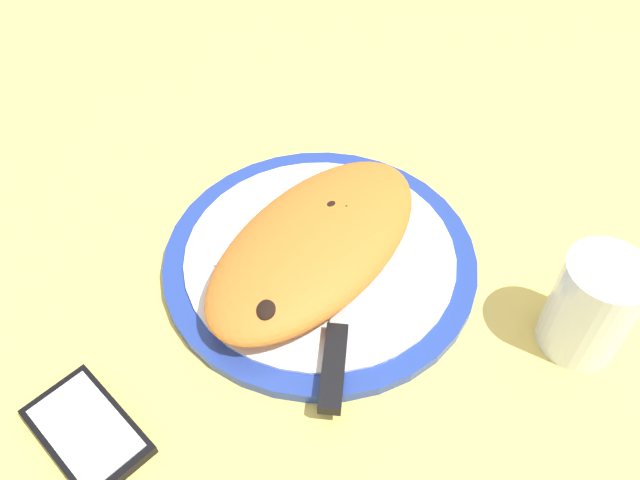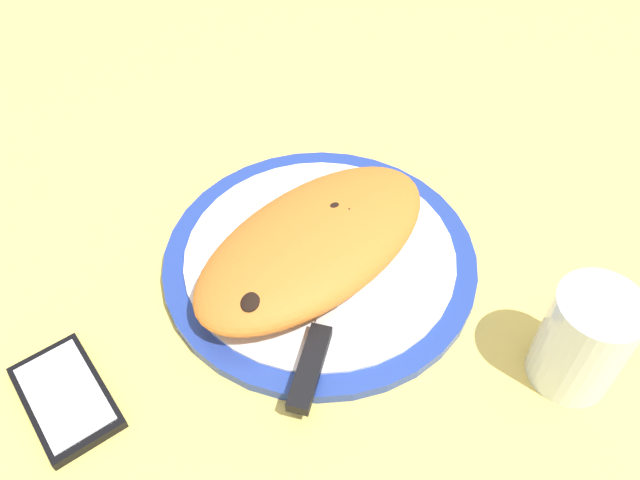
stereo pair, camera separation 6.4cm
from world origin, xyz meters
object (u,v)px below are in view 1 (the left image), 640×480
object	(u,v)px
fork	(260,226)
water_glass	(589,311)
smartphone	(87,431)
plate	(320,258)
calzone	(314,243)
knife	(337,333)

from	to	relation	value
fork	water_glass	xyz separation A→B (cm)	(-1.67, 33.09, 2.84)
smartphone	water_glass	bearing A→B (deg)	128.33
smartphone	water_glass	xyz separation A→B (cm)	(-27.80, 35.16, 3.99)
plate	calzone	world-z (taller)	calzone
plate	fork	world-z (taller)	fork
knife	smartphone	bearing A→B (deg)	-41.31
calzone	fork	size ratio (longest dim) A/B	1.74
calzone	water_glass	world-z (taller)	water_glass
plate	water_glass	bearing A→B (deg)	94.81
knife	water_glass	xyz separation A→B (cm)	(-10.51, 19.96, 2.56)
knife	calzone	bearing A→B (deg)	-140.57
knife	smartphone	xyz separation A→B (cm)	(17.29, -15.20, -1.43)
plate	knife	world-z (taller)	knife
fork	water_glass	bearing A→B (deg)	92.88
calzone	smartphone	bearing A→B (deg)	-20.47
fork	water_glass	size ratio (longest dim) A/B	1.65
knife	smartphone	size ratio (longest dim) A/B	1.79
plate	knife	distance (cm)	10.25
water_glass	smartphone	bearing A→B (deg)	-51.67
calzone	smartphone	distance (cm)	26.49
calzone	water_glass	xyz separation A→B (cm)	(-3.19, 25.98, 0.55)
fork	smartphone	distance (cm)	26.24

